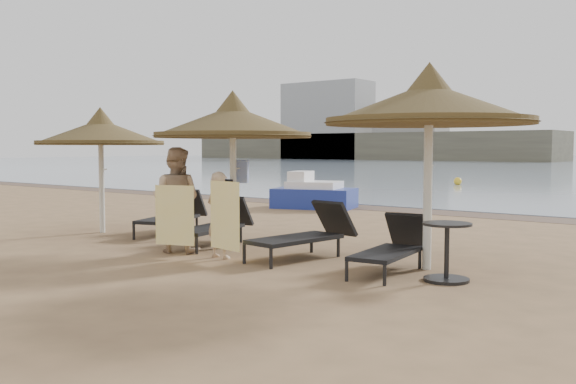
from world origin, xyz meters
name	(u,v)px	position (x,y,z in m)	size (l,w,h in m)	color
ground	(224,258)	(0.00, 0.00, 0.00)	(160.00, 160.00, 0.00)	#916D47
wet_sand_strip	(452,213)	(0.00, 9.40, 0.00)	(200.00, 1.60, 0.01)	brown
far_shore	(485,140)	(-25.10, 77.82, 2.91)	(150.00, 54.80, 12.00)	#615C47
palapa_left	(101,133)	(-4.38, 0.72, 2.20)	(2.78, 2.78, 2.76)	silver
palapa_center	(233,123)	(-0.66, 0.96, 2.34)	(2.96, 2.96, 2.94)	silver
palapa_right	(429,105)	(3.18, 1.18, 2.52)	(3.19, 3.19, 3.17)	silver
lounger_far_left	(174,214)	(-3.00, 1.60, 0.42)	(1.34, 2.20, 0.94)	black
lounger_near_left	(216,224)	(-1.15, 0.99, 0.41)	(1.06, 2.12, 0.91)	black
lounger_near_right	(307,233)	(1.11, 0.88, 0.42)	(0.97, 2.18, 0.94)	black
lounger_far_right	(393,246)	(2.85, 0.71, 0.38)	(0.86, 1.96, 0.85)	black
side_table	(447,254)	(3.79, 0.54, 0.39)	(0.68, 0.68, 0.83)	black
person_left	(176,191)	(-1.11, -0.07, 1.09)	(1.00, 0.65, 2.18)	tan
person_right	(220,208)	(-0.02, -0.07, 0.85)	(0.79, 0.51, 1.71)	tan
towel_left	(175,215)	(-0.76, -0.42, 0.71)	(0.70, 0.27, 1.03)	yellow
towel_right	(225,216)	(0.33, -0.32, 0.77)	(0.79, 0.17, 1.12)	yellow
bag_patterned	(240,171)	(-0.66, 1.14, 1.42)	(0.36, 0.24, 0.43)	silver
bag_dark	(227,188)	(-0.66, 0.80, 1.12)	(0.24, 0.11, 0.33)	black
pedal_boat	(313,194)	(-4.05, 8.25, 0.42)	(2.76, 2.11, 1.14)	navy
buoy_left	(458,181)	(-5.35, 22.35, 0.20)	(0.39, 0.39, 0.39)	yellow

